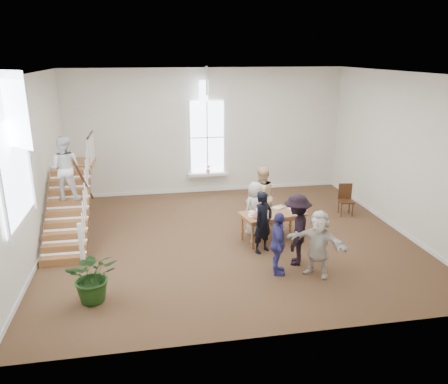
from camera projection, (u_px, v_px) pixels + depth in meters
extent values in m
plane|color=#49321C|center=(230.00, 238.00, 12.30)|extent=(10.00, 10.00, 0.00)
plane|color=beige|center=(207.00, 132.00, 15.83)|extent=(10.00, 0.00, 10.00)
plane|color=beige|center=(280.00, 223.00, 7.39)|extent=(10.00, 0.00, 10.00)
plane|color=beige|center=(32.00, 169.00, 10.77)|extent=(0.00, 9.00, 9.00)
plane|color=beige|center=(402.00, 153.00, 12.44)|extent=(0.00, 9.00, 9.00)
plane|color=white|center=(231.00, 73.00, 10.92)|extent=(10.00, 10.00, 0.00)
cube|color=white|center=(208.00, 174.00, 16.13)|extent=(1.45, 0.28, 0.10)
plane|color=white|center=(207.00, 137.00, 15.83)|extent=(2.60, 0.00, 2.60)
plane|color=white|center=(207.00, 92.00, 15.34)|extent=(0.60, 0.60, 0.85)
plane|color=white|center=(16.00, 171.00, 9.27)|extent=(0.00, 2.40, 2.40)
plane|color=white|center=(6.00, 109.00, 8.87)|extent=(1.10, 1.10, 1.55)
cube|color=white|center=(208.00, 189.00, 16.47)|extent=(10.00, 0.04, 0.12)
imported|color=pink|center=(208.00, 169.00, 16.04)|extent=(0.17, 0.17, 0.30)
cube|color=brown|center=(63.00, 260.00, 10.79)|extent=(1.10, 0.30, 0.20)
cube|color=brown|center=(65.00, 248.00, 11.01)|extent=(1.10, 0.30, 0.20)
cube|color=brown|center=(66.00, 236.00, 11.23)|extent=(1.10, 0.30, 0.20)
cube|color=brown|center=(67.00, 224.00, 11.45)|extent=(1.10, 0.30, 0.20)
cube|color=brown|center=(68.00, 213.00, 11.67)|extent=(1.10, 0.30, 0.20)
cube|color=brown|center=(69.00, 202.00, 11.89)|extent=(1.10, 0.30, 0.20)
cube|color=brown|center=(70.00, 192.00, 12.11)|extent=(1.10, 0.30, 0.20)
cube|color=brown|center=(71.00, 182.00, 12.33)|extent=(1.10, 0.30, 0.20)
cube|color=brown|center=(71.00, 173.00, 12.55)|extent=(1.10, 0.30, 0.20)
cube|color=brown|center=(76.00, 164.00, 13.38)|extent=(1.10, 1.20, 0.12)
cube|color=white|center=(81.00, 244.00, 10.59)|extent=(0.10, 0.10, 1.10)
cylinder|color=#34170E|center=(84.00, 182.00, 11.49)|extent=(0.07, 2.74, 1.86)
imported|color=silver|center=(65.00, 168.00, 11.60)|extent=(0.94, 0.79, 1.72)
cube|color=brown|center=(273.00, 214.00, 11.94)|extent=(1.87, 1.19, 0.05)
cube|color=brown|center=(273.00, 216.00, 11.96)|extent=(1.73, 1.05, 0.10)
cylinder|color=brown|center=(252.00, 236.00, 11.50)|extent=(0.07, 0.07, 0.76)
cylinder|color=brown|center=(303.00, 228.00, 12.03)|extent=(0.07, 0.07, 0.76)
cylinder|color=brown|center=(242.00, 227.00, 12.09)|extent=(0.07, 0.07, 0.76)
cylinder|color=brown|center=(291.00, 220.00, 12.62)|extent=(0.07, 0.07, 0.76)
cube|color=silver|center=(300.00, 213.00, 11.88)|extent=(0.32, 0.33, 0.04)
cube|color=beige|center=(292.00, 209.00, 12.15)|extent=(0.27, 0.29, 0.06)
cube|color=tan|center=(298.00, 213.00, 11.89)|extent=(0.19, 0.30, 0.03)
cube|color=silver|center=(259.00, 210.00, 12.04)|extent=(0.19, 0.29, 0.05)
cube|color=#4C5972|center=(265.00, 211.00, 12.02)|extent=(0.17, 0.20, 0.02)
cube|color=maroon|center=(255.00, 217.00, 11.58)|extent=(0.27, 0.29, 0.05)
cube|color=white|center=(252.00, 212.00, 11.92)|extent=(0.20, 0.23, 0.04)
cube|color=#BFB299|center=(264.00, 217.00, 11.53)|extent=(0.24, 0.30, 0.05)
cube|color=silver|center=(296.00, 213.00, 11.85)|extent=(0.28, 0.31, 0.04)
cube|color=beige|center=(277.00, 208.00, 12.23)|extent=(0.30, 0.31, 0.04)
cube|color=tan|center=(281.00, 207.00, 12.34)|extent=(0.18, 0.25, 0.04)
cube|color=silver|center=(252.00, 216.00, 11.64)|extent=(0.20, 0.28, 0.04)
imported|color=black|center=(263.00, 222.00, 11.24)|extent=(0.72, 0.65, 1.65)
imported|color=beige|center=(255.00, 208.00, 12.45)|extent=(0.89, 0.78, 1.53)
imported|color=beige|center=(261.00, 197.00, 12.92)|extent=(1.10, 1.01, 1.83)
imported|color=#3A3786|center=(278.00, 244.00, 10.11)|extent=(0.54, 0.95, 1.53)
imported|color=black|center=(297.00, 230.00, 10.59)|extent=(1.07, 1.32, 1.79)
imported|color=silver|center=(318.00, 243.00, 10.06)|extent=(1.40, 1.35, 1.59)
imported|color=#193811|center=(93.00, 276.00, 9.05)|extent=(1.12, 0.99, 1.16)
cube|color=#34170E|center=(346.00, 201.00, 13.92)|extent=(0.50, 0.50, 0.05)
cube|color=#34170E|center=(345.00, 191.00, 14.02)|extent=(0.44, 0.11, 0.52)
cylinder|color=#34170E|center=(341.00, 210.00, 13.82)|extent=(0.04, 0.04, 0.45)
cylinder|color=#34170E|center=(352.00, 210.00, 13.82)|extent=(0.04, 0.04, 0.45)
cylinder|color=#34170E|center=(339.00, 206.00, 14.15)|extent=(0.04, 0.04, 0.45)
cylinder|color=#34170E|center=(349.00, 206.00, 14.16)|extent=(0.04, 0.04, 0.45)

